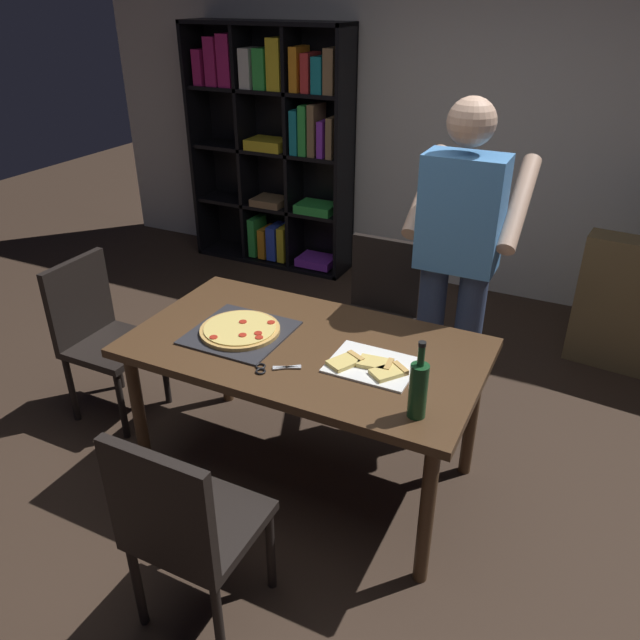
# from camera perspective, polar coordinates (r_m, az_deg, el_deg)

# --- Properties ---
(ground_plane) EXTENTS (12.00, 12.00, 0.00)m
(ground_plane) POSITION_cam_1_polar(r_m,az_deg,el_deg) (3.22, -1.21, -13.82)
(ground_plane) COLOR #38281E
(back_wall) EXTENTS (6.40, 0.10, 2.80)m
(back_wall) POSITION_cam_1_polar(r_m,az_deg,el_deg) (4.91, 13.39, 18.61)
(back_wall) COLOR silver
(back_wall) RESTS_ON ground_plane
(dining_table) EXTENTS (1.58, 0.88, 0.75)m
(dining_table) POSITION_cam_1_polar(r_m,az_deg,el_deg) (2.82, -1.35, -3.59)
(dining_table) COLOR #4C331E
(dining_table) RESTS_ON ground_plane
(chair_near_camera) EXTENTS (0.42, 0.42, 0.90)m
(chair_near_camera) POSITION_cam_1_polar(r_m,az_deg,el_deg) (2.31, -12.41, -17.85)
(chair_near_camera) COLOR black
(chair_near_camera) RESTS_ON ground_plane
(chair_far_side) EXTENTS (0.42, 0.42, 0.90)m
(chair_far_side) POSITION_cam_1_polar(r_m,az_deg,el_deg) (3.64, 5.39, 1.18)
(chair_far_side) COLOR black
(chair_far_side) RESTS_ON ground_plane
(chair_left_end) EXTENTS (0.42, 0.42, 0.90)m
(chair_left_end) POSITION_cam_1_polar(r_m,az_deg,el_deg) (3.59, -19.72, -0.84)
(chair_left_end) COLOR black
(chair_left_end) RESTS_ON ground_plane
(bookshelf) EXTENTS (1.40, 0.35, 1.95)m
(bookshelf) POSITION_cam_1_polar(r_m,az_deg,el_deg) (5.32, -4.15, 16.04)
(bookshelf) COLOR black
(bookshelf) RESTS_ON ground_plane
(person_serving_pizza) EXTENTS (0.55, 0.54, 1.75)m
(person_serving_pizza) POSITION_cam_1_polar(r_m,az_deg,el_deg) (3.12, 12.54, 5.73)
(person_serving_pizza) COLOR #38476B
(person_serving_pizza) RESTS_ON ground_plane
(pepperoni_pizza_on_tray) EXTENTS (0.43, 0.43, 0.04)m
(pepperoni_pizza_on_tray) POSITION_cam_1_polar(r_m,az_deg,el_deg) (2.87, -7.37, -0.98)
(pepperoni_pizza_on_tray) COLOR #2D2D33
(pepperoni_pizza_on_tray) RESTS_ON dining_table
(pizza_slices_on_towel) EXTENTS (0.36, 0.28, 0.03)m
(pizza_slices_on_towel) POSITION_cam_1_polar(r_m,az_deg,el_deg) (2.61, 4.78, -4.18)
(pizza_slices_on_towel) COLOR white
(pizza_slices_on_towel) RESTS_ON dining_table
(wine_bottle) EXTENTS (0.07, 0.07, 0.32)m
(wine_bottle) POSITION_cam_1_polar(r_m,az_deg,el_deg) (2.29, 9.03, -6.28)
(wine_bottle) COLOR #194723
(wine_bottle) RESTS_ON dining_table
(kitchen_scissors) EXTENTS (0.19, 0.15, 0.01)m
(kitchen_scissors) POSITION_cam_1_polar(r_m,az_deg,el_deg) (2.60, -4.63, -4.45)
(kitchen_scissors) COLOR silver
(kitchen_scissors) RESTS_ON dining_table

